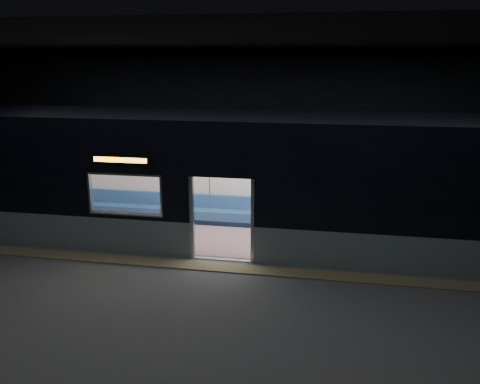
% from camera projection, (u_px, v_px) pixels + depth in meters
% --- Properties ---
extents(station_floor, '(24.00, 14.00, 0.01)m').
position_uv_depth(station_floor, '(212.00, 278.00, 11.30)').
color(station_floor, '#47494C').
rests_on(station_floor, ground).
extents(station_envelope, '(24.00, 14.00, 5.00)m').
position_uv_depth(station_envelope, '(209.00, 112.00, 10.35)').
color(station_envelope, black).
rests_on(station_envelope, station_floor).
extents(tactile_strip, '(22.80, 0.50, 0.03)m').
position_uv_depth(tactile_strip, '(218.00, 267.00, 11.82)').
color(tactile_strip, '#8C7F59').
rests_on(tactile_strip, station_floor).
extents(metro_car, '(18.00, 3.04, 3.35)m').
position_uv_depth(metro_car, '(234.00, 172.00, 13.24)').
color(metro_car, gray).
rests_on(metro_car, station_floor).
extents(passenger, '(0.43, 0.71, 1.38)m').
position_uv_depth(passenger, '(376.00, 207.00, 13.79)').
color(passenger, black).
rests_on(passenger, metro_car).
extents(handbag, '(0.32, 0.29, 0.14)m').
position_uv_depth(handbag, '(377.00, 214.00, 13.60)').
color(handbag, black).
rests_on(handbag, passenger).
extents(transit_map, '(0.92, 0.03, 0.60)m').
position_uv_depth(transit_map, '(355.00, 181.00, 14.02)').
color(transit_map, white).
rests_on(transit_map, metro_car).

